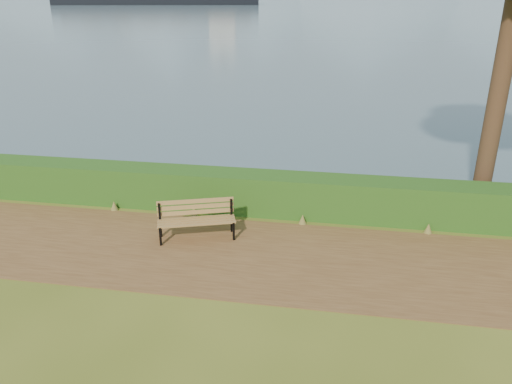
# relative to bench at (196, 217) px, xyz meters

# --- Properties ---
(ground) EXTENTS (140.00, 140.00, 0.00)m
(ground) POSITION_rel_bench_xyz_m (0.71, -0.98, -0.50)
(ground) COLOR #4C5A19
(ground) RESTS_ON ground
(path) EXTENTS (40.00, 3.40, 0.01)m
(path) POSITION_rel_bench_xyz_m (0.71, -0.68, -0.49)
(path) COLOR brown
(path) RESTS_ON ground
(hedge) EXTENTS (32.00, 0.85, 1.00)m
(hedge) POSITION_rel_bench_xyz_m (0.71, 1.62, 0.00)
(hedge) COLOR #204A15
(hedge) RESTS_ON ground
(water) EXTENTS (700.00, 510.00, 0.00)m
(water) POSITION_rel_bench_xyz_m (0.71, 259.02, -0.49)
(water) COLOR #405667
(water) RESTS_ON ground
(bench) EXTENTS (1.79, 1.03, 0.87)m
(bench) POSITION_rel_bench_xyz_m (0.00, 0.00, 0.00)
(bench) COLOR black
(bench) RESTS_ON ground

